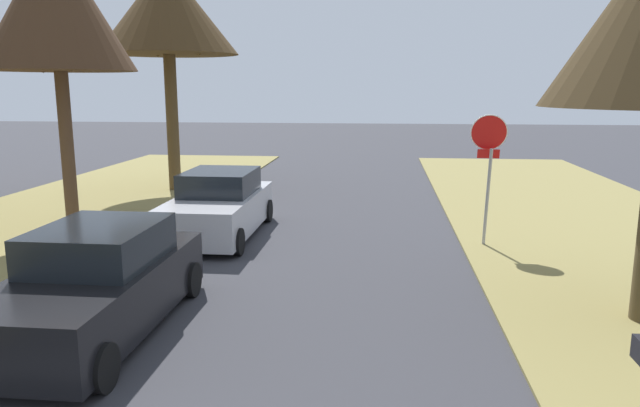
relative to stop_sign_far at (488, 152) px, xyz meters
name	(u,v)px	position (x,y,z in m)	size (l,w,h in m)	color
stop_sign_far	(488,152)	(0.00, 0.00, 0.00)	(0.81, 0.57, 2.94)	#9EA0A5
street_tree_left_mid_b	(55,3)	(-9.93, 0.17, 3.30)	(3.51, 3.51, 7.02)	brown
street_tree_left_far	(167,10)	(-9.56, 6.48, 3.92)	(4.65, 4.65, 7.56)	brown
parked_sedan_black	(97,285)	(-6.45, -5.52, -1.44)	(1.95, 4.40, 1.57)	black
parked_sedan_silver	(219,206)	(-6.27, 0.37, -1.44)	(1.95, 4.40, 1.57)	#BCBCC1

